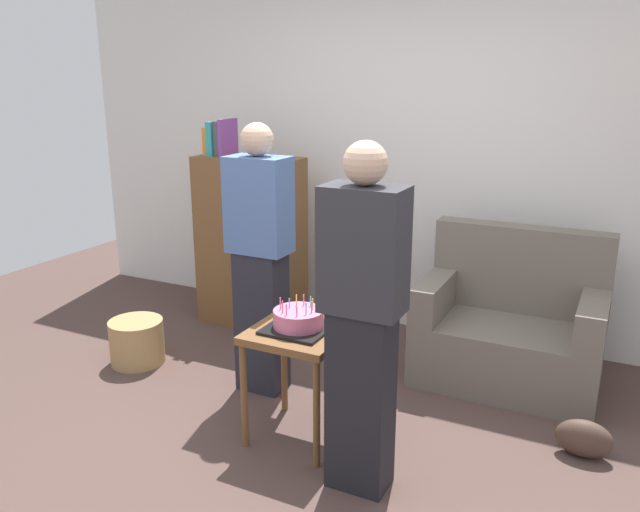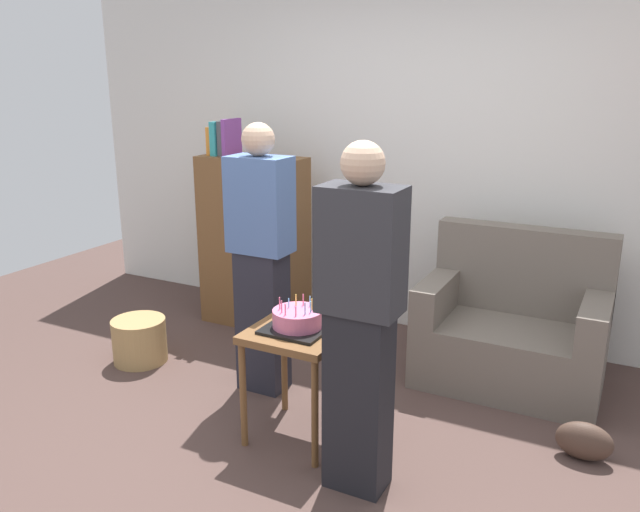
% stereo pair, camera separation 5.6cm
% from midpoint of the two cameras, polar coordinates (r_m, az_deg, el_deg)
% --- Properties ---
extents(ground_plane, '(8.00, 8.00, 0.00)m').
position_cam_midpoint_polar(ground_plane, '(3.40, -3.33, -17.85)').
color(ground_plane, '#4C3833').
extents(wall_back, '(6.00, 0.10, 2.70)m').
position_cam_midpoint_polar(wall_back, '(4.74, 8.88, 9.26)').
color(wall_back, silver).
rests_on(wall_back, ground_plane).
extents(couch, '(1.10, 0.70, 0.96)m').
position_cam_midpoint_polar(couch, '(4.21, 16.26, -6.29)').
color(couch, '#6B6056').
rests_on(couch, ground_plane).
extents(bookshelf, '(0.80, 0.36, 1.57)m').
position_cam_midpoint_polar(bookshelf, '(4.89, -6.58, 1.40)').
color(bookshelf, brown).
rests_on(bookshelf, ground_plane).
extents(side_table, '(0.48, 0.48, 0.62)m').
position_cam_midpoint_polar(side_table, '(3.36, -2.40, -8.08)').
color(side_table, brown).
rests_on(side_table, ground_plane).
extents(birthday_cake, '(0.32, 0.32, 0.17)m').
position_cam_midpoint_polar(birthday_cake, '(3.30, -2.43, -5.75)').
color(birthday_cake, black).
rests_on(birthday_cake, side_table).
extents(person_blowing_candles, '(0.36, 0.22, 1.63)m').
position_cam_midpoint_polar(person_blowing_candles, '(3.79, -5.78, -0.31)').
color(person_blowing_candles, '#23232D').
rests_on(person_blowing_candles, ground_plane).
extents(person_holding_cake, '(0.36, 0.22, 1.63)m').
position_cam_midpoint_polar(person_holding_cake, '(2.85, 3.22, -5.84)').
color(person_holding_cake, black).
rests_on(person_holding_cake, ground_plane).
extents(wicker_basket, '(0.36, 0.36, 0.30)m').
position_cam_midpoint_polar(wicker_basket, '(4.52, -16.37, -7.34)').
color(wicker_basket, '#A88451').
rests_on(wicker_basket, ground_plane).
extents(handbag, '(0.28, 0.14, 0.20)m').
position_cam_midpoint_polar(handbag, '(3.63, 22.07, -14.86)').
color(handbag, '#473328').
rests_on(handbag, ground_plane).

